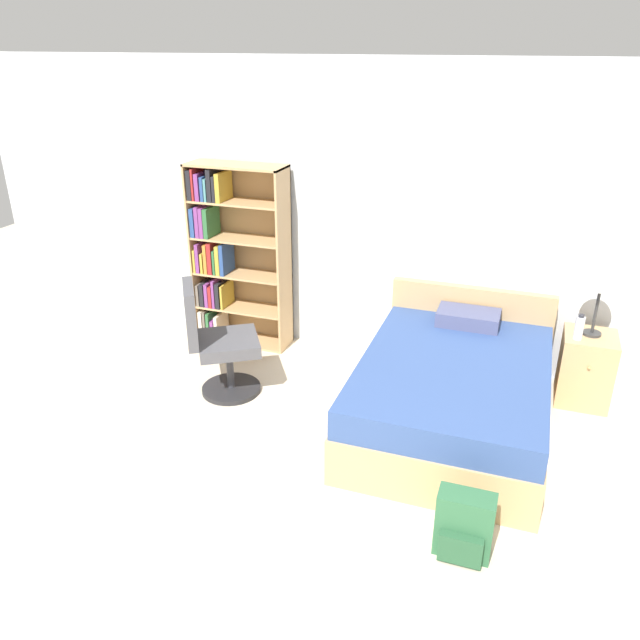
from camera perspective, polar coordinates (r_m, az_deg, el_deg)
ground_plane at (r=3.48m, az=-3.24°, el=-27.14°), size 14.00×14.00×0.00m
wall_back at (r=5.47m, az=9.57°, el=9.00°), size 9.00×0.06×2.60m
bookshelf at (r=5.92m, az=-8.38°, el=6.03°), size 0.90×0.33×1.71m
bed at (r=4.83m, az=12.07°, el=-6.36°), size 1.36×1.90×0.82m
office_chair at (r=5.13m, az=-9.41°, el=-2.14°), size 0.72×0.69×0.97m
nightstand at (r=5.47m, az=23.10°, el=-4.10°), size 0.40×0.44×0.59m
table_lamp at (r=5.20m, az=24.37°, el=3.22°), size 0.25×0.25×0.55m
water_bottle at (r=5.20m, az=22.62°, el=-0.64°), size 0.07×0.07×0.21m
backpack_green at (r=3.81m, az=13.03°, el=-17.93°), size 0.32×0.22×0.41m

